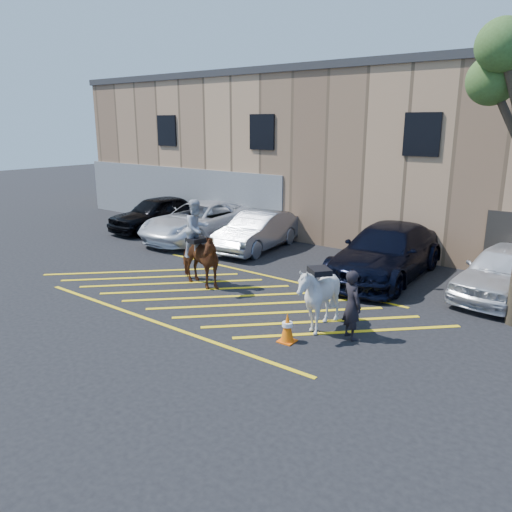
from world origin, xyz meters
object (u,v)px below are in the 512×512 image
Objects in this scene: car_white_suv at (504,271)px; traffic_cone at (287,327)px; car_black_suv at (157,213)px; car_silver_sedan at (258,231)px; car_blue_suv at (386,252)px; handler at (352,305)px; car_white_pickup at (200,221)px; mounted_bay at (197,252)px; saddled_white at (319,297)px.

car_white_suv is 7.29m from traffic_cone.
car_black_suv reaches higher than car_white_suv.
car_silver_sedan is 0.78× the size of car_blue_suv.
handler reaches higher than car_white_suv.
handler is at bearing -19.56° from car_black_suv.
car_black_suv is 2.84× the size of handler.
car_white_pickup is 12.31m from car_white_suv.
car_white_suv is (3.56, 0.27, -0.08)m from car_blue_suv.
car_black_suv reaches higher than car_silver_sedan.
car_silver_sedan is 5.68m from car_blue_suv.
handler is at bearing -29.81° from car_white_pickup.
car_silver_sedan is at bearing -173.89° from car_white_suv.
handler is at bearing -105.35° from car_white_suv.
handler is (7.03, -5.50, 0.08)m from car_silver_sedan.
mounted_bay is (4.48, -4.78, 0.30)m from car_white_pickup.
car_blue_suv is at bearing -44.41° from handler.
traffic_cone is at bearing -20.58° from mounted_bay.
mounted_bay is (-7.83, -4.78, 0.33)m from car_white_suv.
mounted_bay is (-4.27, -4.52, 0.25)m from car_blue_suv.
car_white_suv is at bearing 31.41° from mounted_bay.
car_white_pickup is 11.14m from traffic_cone.
car_white_pickup is 6.55m from mounted_bay.
handler is (-2.19, -5.39, 0.06)m from car_white_suv.
car_white_pickup is 8.76m from car_blue_suv.
saddled_white is (9.26, -5.47, 0.06)m from car_white_pickup.
car_blue_suv reaches higher than car_white_pickup.
car_black_suv is at bearing 175.64° from car_blue_suv.
saddled_white is at bearing -86.82° from car_blue_suv.
car_white_pickup is 11.46m from handler.
car_white_pickup is at bearing 175.77° from car_silver_sedan.
car_black_suv is at bearing 175.52° from car_white_pickup.
car_blue_suv is 5.24m from saddled_white.
mounted_bay reaches higher than car_black_suv.
mounted_bay is (1.39, -4.89, 0.35)m from car_silver_sedan.
car_white_pickup is at bearing 0.65° from car_black_suv.
traffic_cone is at bearing -89.79° from car_blue_suv.
car_black_suv is 1.03× the size of car_silver_sedan.
car_black_suv is 2.28× the size of saddled_white.
car_white_suv is at bearing 60.91° from saddled_white.
car_silver_sedan is at bearing 132.02° from traffic_cone.
mounted_bay is (7.44, -4.91, 0.30)m from car_black_suv.
car_white_pickup is at bearing 133.16° from mounted_bay.
traffic_cone is at bearing -102.42° from saddled_white.
car_white_pickup is at bearing 175.88° from car_blue_suv.
traffic_cone is at bearing -54.41° from car_silver_sedan.
car_black_suv is 14.20m from handler.
mounted_bay is at bearing 24.55° from handler.
saddled_white is (4.79, -0.69, -0.24)m from mounted_bay.
car_blue_suv is 5.30m from handler.
car_blue_suv reaches higher than handler.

